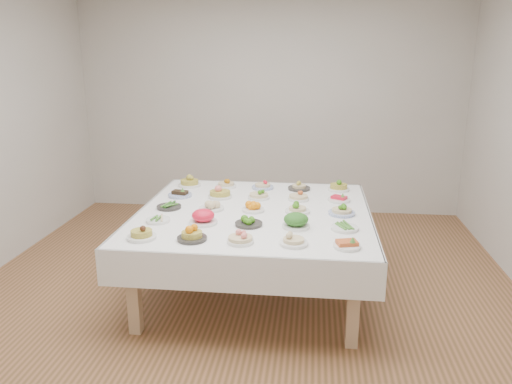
# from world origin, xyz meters

# --- Properties ---
(room_envelope) EXTENTS (5.02, 5.02, 2.81)m
(room_envelope) POSITION_xyz_m (0.00, 0.00, 1.83)
(room_envelope) COLOR #99613F
(room_envelope) RESTS_ON ground
(display_table) EXTENTS (2.02, 2.02, 0.75)m
(display_table) POSITION_xyz_m (0.09, 0.07, 0.68)
(display_table) COLOR white
(display_table) RESTS_ON ground
(dish_0) EXTENTS (0.23, 0.23, 0.14)m
(dish_0) POSITION_xyz_m (-0.66, -0.69, 0.82)
(dish_0) COLOR white
(dish_0) RESTS_ON display_table
(dish_1) EXTENTS (0.23, 0.22, 0.14)m
(dish_1) POSITION_xyz_m (-0.28, -0.67, 0.81)
(dish_1) COLOR #2C2A27
(dish_1) RESTS_ON display_table
(dish_2) EXTENTS (0.19, 0.19, 0.11)m
(dish_2) POSITION_xyz_m (0.08, -0.68, 0.80)
(dish_2) COLOR white
(dish_2) RESTS_ON display_table
(dish_3) EXTENTS (0.20, 0.20, 0.12)m
(dish_3) POSITION_xyz_m (0.47, -0.67, 0.81)
(dish_3) COLOR white
(dish_3) RESTS_ON display_table
(dish_4) EXTENTS (0.19, 0.19, 0.09)m
(dish_4) POSITION_xyz_m (0.85, -0.69, 0.79)
(dish_4) COLOR white
(dish_4) RESTS_ON display_table
(dish_5) EXTENTS (0.19, 0.19, 0.05)m
(dish_5) POSITION_xyz_m (-0.65, -0.30, 0.77)
(dish_5) COLOR white
(dish_5) RESTS_ON display_table
(dish_6) EXTENTS (0.24, 0.24, 0.14)m
(dish_6) POSITION_xyz_m (-0.27, -0.30, 0.82)
(dish_6) COLOR white
(dish_6) RESTS_ON display_table
(dish_7) EXTENTS (0.22, 0.22, 0.09)m
(dish_7) POSITION_xyz_m (0.10, -0.30, 0.79)
(dish_7) COLOR #2C2A27
(dish_7) RESTS_ON display_table
(dish_8) EXTENTS (0.21, 0.21, 0.14)m
(dish_8) POSITION_xyz_m (0.47, -0.31, 0.82)
(dish_8) COLOR white
(dish_8) RESTS_ON display_table
(dish_9) EXTENTS (0.21, 0.21, 0.05)m
(dish_9) POSITION_xyz_m (0.85, -0.31, 0.77)
(dish_9) COLOR white
(dish_9) RESTS_ON display_table
(dish_10) EXTENTS (0.21, 0.21, 0.05)m
(dish_10) POSITION_xyz_m (-0.67, 0.07, 0.77)
(dish_10) COLOR #2C2A27
(dish_10) RESTS_ON display_table
(dish_11) EXTENTS (0.22, 0.22, 0.09)m
(dish_11) POSITION_xyz_m (-0.28, 0.07, 0.79)
(dish_11) COLOR white
(dish_11) RESTS_ON display_table
(dish_12) EXTENTS (0.19, 0.19, 0.08)m
(dish_12) POSITION_xyz_m (0.09, 0.07, 0.78)
(dish_12) COLOR white
(dish_12) RESTS_ON display_table
(dish_13) EXTENTS (0.21, 0.21, 0.13)m
(dish_13) POSITION_xyz_m (0.47, 0.07, 0.81)
(dish_13) COLOR white
(dish_13) RESTS_ON display_table
(dish_14) EXTENTS (0.24, 0.24, 0.13)m
(dish_14) POSITION_xyz_m (0.85, 0.07, 0.81)
(dish_14) COLOR #4C66B2
(dish_14) RESTS_ON display_table
(dish_15) EXTENTS (0.23, 0.23, 0.09)m
(dish_15) POSITION_xyz_m (-0.67, 0.44, 0.79)
(dish_15) COLOR #4C66B2
(dish_15) RESTS_ON display_table
(dish_16) EXTENTS (0.22, 0.22, 0.14)m
(dish_16) POSITION_xyz_m (-0.28, 0.45, 0.82)
(dish_16) COLOR white
(dish_16) RESTS_ON display_table
(dish_17) EXTENTS (0.20, 0.20, 0.12)m
(dish_17) POSITION_xyz_m (0.09, 0.46, 0.81)
(dish_17) COLOR white
(dish_17) RESTS_ON display_table
(dish_18) EXTENTS (0.19, 0.19, 0.11)m
(dish_18) POSITION_xyz_m (0.47, 0.45, 0.80)
(dish_18) COLOR white
(dish_18) RESTS_ON display_table
(dish_19) EXTENTS (0.20, 0.20, 0.08)m
(dish_19) POSITION_xyz_m (0.84, 0.46, 0.78)
(dish_19) COLOR white
(dish_19) RESTS_ON display_table
(dish_20) EXTENTS (0.22, 0.22, 0.14)m
(dish_20) POSITION_xyz_m (-0.67, 0.82, 0.82)
(dish_20) COLOR white
(dish_20) RESTS_ON display_table
(dish_21) EXTENTS (0.20, 0.20, 0.12)m
(dish_21) POSITION_xyz_m (-0.29, 0.83, 0.80)
(dish_21) COLOR white
(dish_21) RESTS_ON display_table
(dish_22) EXTENTS (0.22, 0.22, 0.11)m
(dish_22) POSITION_xyz_m (0.09, 0.82, 0.80)
(dish_22) COLOR #4C66B2
(dish_22) RESTS_ON display_table
(dish_23) EXTENTS (0.22, 0.22, 0.11)m
(dish_23) POSITION_xyz_m (0.46, 0.82, 0.80)
(dish_23) COLOR #2C2A27
(dish_23) RESTS_ON display_table
(dish_24) EXTENTS (0.21, 0.21, 0.12)m
(dish_24) POSITION_xyz_m (0.85, 0.83, 0.81)
(dish_24) COLOR white
(dish_24) RESTS_ON display_table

